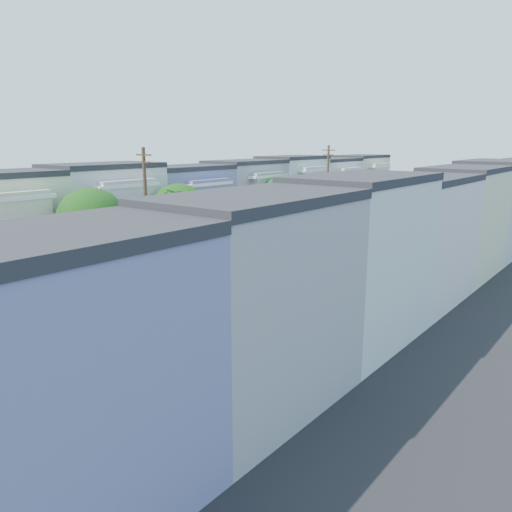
{
  "coord_description": "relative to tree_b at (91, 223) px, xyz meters",
  "views": [
    {
      "loc": [
        22.74,
        -21.52,
        10.53
      ],
      "look_at": [
        0.18,
        6.84,
        2.2
      ],
      "focal_mm": 35.0,
      "sensor_mm": 36.0,
      "label": 1
    }
  ],
  "objects": [
    {
      "name": "ground",
      "position": [
        6.3,
        2.7,
        -5.22
      ],
      "size": [
        160.0,
        160.0,
        0.0
      ],
      "primitive_type": "plane",
      "color": "black",
      "rests_on": "ground"
    },
    {
      "name": "road_slab",
      "position": [
        6.3,
        17.7,
        -5.21
      ],
      "size": [
        12.0,
        70.0,
        0.02
      ],
      "primitive_type": "cube",
      "color": "black",
      "rests_on": "ground"
    },
    {
      "name": "curb_left",
      "position": [
        0.25,
        17.7,
        -5.15
      ],
      "size": [
        0.3,
        70.0,
        0.15
      ],
      "primitive_type": "cube",
      "color": "gray",
      "rests_on": "ground"
    },
    {
      "name": "curb_right",
      "position": [
        12.35,
        17.7,
        -5.15
      ],
      "size": [
        0.3,
        70.0,
        0.15
      ],
      "primitive_type": "cube",
      "color": "gray",
      "rests_on": "ground"
    },
    {
      "name": "sidewalk_left",
      "position": [
        -1.05,
        17.7,
        -5.15
      ],
      "size": [
        2.6,
        70.0,
        0.15
      ],
      "primitive_type": "cube",
      "color": "gray",
      "rests_on": "ground"
    },
    {
      "name": "sidewalk_right",
      "position": [
        13.65,
        17.7,
        -5.15
      ],
      "size": [
        2.6,
        70.0,
        0.15
      ],
      "primitive_type": "cube",
      "color": "gray",
      "rests_on": "ground"
    },
    {
      "name": "centerline",
      "position": [
        6.3,
        17.7,
        -5.22
      ],
      "size": [
        0.12,
        70.0,
        0.01
      ],
      "primitive_type": "cube",
      "color": "gold",
      "rests_on": "ground"
    },
    {
      "name": "townhouse_row_left",
      "position": [
        -4.85,
        17.7,
        -5.22
      ],
      "size": [
        5.0,
        70.0,
        8.5
      ],
      "primitive_type": "cube",
      "color": "silver",
      "rests_on": "ground"
    },
    {
      "name": "townhouse_row_right",
      "position": [
        17.45,
        17.7,
        -5.22
      ],
      "size": [
        5.0,
        70.0,
        8.5
      ],
      "primitive_type": "cube",
      "color": "silver",
      "rests_on": "ground"
    },
    {
      "name": "tree_b",
      "position": [
        0.0,
        0.0,
        0.0
      ],
      "size": [
        4.7,
        4.7,
        7.6
      ],
      "color": "black",
      "rests_on": "ground"
    },
    {
      "name": "tree_c",
      "position": [
        0.0,
        7.85,
        -0.22
      ],
      "size": [
        4.7,
        4.7,
        7.37
      ],
      "color": "black",
      "rests_on": "ground"
    },
    {
      "name": "tree_d",
      "position": [
        0.0,
        22.11,
        -0.28
      ],
      "size": [
        4.7,
        4.7,
        7.31
      ],
      "color": "black",
      "rests_on": "ground"
    },
    {
      "name": "tree_e",
      "position": [
        0.0,
        34.85,
        -0.72
      ],
      "size": [
        4.52,
        4.52,
        6.78
      ],
      "color": "black",
      "rests_on": "ground"
    },
    {
      "name": "tree_far_r",
      "position": [
        13.19,
        32.01,
        -1.29
      ],
      "size": [
        2.73,
        2.73,
        5.36
      ],
      "color": "black",
      "rests_on": "ground"
    },
    {
      "name": "utility_pole_near",
      "position": [
        0.0,
        4.7,
        -0.07
      ],
      "size": [
        1.6,
        0.26,
        10.0
      ],
      "color": "#42301E",
      "rests_on": "ground"
    },
    {
      "name": "utility_pole_far",
      "position": [
        0.0,
        30.7,
        -0.07
      ],
      "size": [
        1.6,
        0.26,
        10.0
      ],
      "color": "#42301E",
      "rests_on": "ground"
    },
    {
      "name": "fedex_truck",
      "position": [
        8.01,
        16.49,
        -3.43
      ],
      "size": [
        2.58,
        6.7,
        3.21
      ],
      "rotation": [
        0.0,
        0.0,
        -0.06
      ],
      "color": "silver",
      "rests_on": "ground"
    },
    {
      "name": "lead_sedan",
      "position": [
        8.69,
        24.45,
        -4.6
      ],
      "size": [
        1.85,
        4.2,
        1.25
      ],
      "primitive_type": "imported",
      "rotation": [
        0.0,
        0.0,
        0.03
      ],
      "color": "black",
      "rests_on": "ground"
    },
    {
      "name": "parked_left_b",
      "position": [
        1.4,
        -4.49,
        -4.46
      ],
      "size": [
        2.72,
        5.6,
        1.53
      ],
      "primitive_type": "imported",
      "rotation": [
        0.0,
        0.0,
        -0.03
      ],
      "color": "black",
      "rests_on": "ground"
    },
    {
      "name": "parked_left_c",
      "position": [
        1.4,
        2.22,
        -4.47
      ],
      "size": [
        2.09,
        4.77,
        1.51
      ],
      "primitive_type": "imported",
      "rotation": [
        0.0,
        0.0,
        0.07
      ],
      "color": "#92959C",
      "rests_on": "ground"
    },
    {
      "name": "parked_left_d",
      "position": [
        1.4,
        15.41,
        -4.56
      ],
      "size": [
        2.4,
        4.88,
        1.33
      ],
      "primitive_type": "imported",
      "rotation": [
        0.0,
        0.0,
        0.04
      ],
      "color": "#49140D",
      "rests_on": "ground"
    },
    {
      "name": "parked_right_a",
      "position": [
        11.2,
        -4.53,
        -4.59
      ],
      "size": [
        2.04,
        4.36,
        1.28
      ],
      "primitive_type": "imported",
      "rotation": [
        0.0,
        0.0,
        0.06
      ],
      "color": "#51545E",
      "rests_on": "ground"
    },
    {
      "name": "parked_right_b",
      "position": [
        11.2,
        1.8,
        -4.46
      ],
      "size": [
        1.68,
        4.61,
        1.53
      ],
      "primitive_type": "imported",
      "rotation": [
        0.0,
        0.0,
        -0.01
      ],
      "color": "silver",
      "rests_on": "ground"
    },
    {
      "name": "parked_right_c",
      "position": [
        11.2,
        21.83,
        -4.52
      ],
      "size": [
        2.79,
        5.24,
        1.4
      ],
      "primitive_type": "imported",
      "rotation": [
        0.0,
        0.0,
        0.09
      ],
      "color": "black",
      "rests_on": "ground"
    },
    {
      "name": "parked_right_d",
      "position": [
        11.2,
        29.89,
        -4.57
      ],
      "size": [
        1.78,
        4.12,
        1.31
      ],
      "primitive_type": "imported",
      "rotation": [
        0.0,
        0.0,
        0.06
      ],
      "color": "black",
      "rests_on": "ground"
    },
    {
      "name": "motorcycle",
      "position": [
        11.57,
        -8.62,
        -4.84
      ],
      "size": [
        0.25,
        1.81,
        0.72
      ],
      "rotation": [
        0.0,
        0.0,
        -0.32
      ],
      "color": "black",
      "rests_on": "ground"
    }
  ]
}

